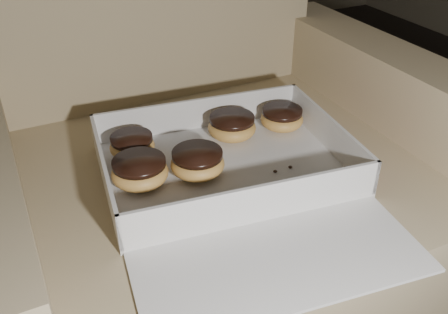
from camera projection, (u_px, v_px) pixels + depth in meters
armchair at (206, 196)px, 1.00m from camera, size 0.88×0.74×0.92m
bakery_box at (234, 177)px, 0.82m from camera, size 0.45×0.52×0.07m
donut_a at (232, 126)px, 0.92m from camera, size 0.09×0.09×0.04m
donut_b at (132, 145)px, 0.87m from camera, size 0.08×0.08×0.04m
donut_c at (197, 162)px, 0.82m from camera, size 0.09×0.09×0.04m
donut_d at (140, 171)px, 0.80m from camera, size 0.09×0.09×0.05m
donut_e at (282, 118)px, 0.95m from camera, size 0.08×0.08×0.04m
crumb_a at (290, 167)px, 0.85m from camera, size 0.01×0.01×0.00m
crumb_b at (275, 171)px, 0.84m from camera, size 0.01×0.01×0.00m
crumb_c at (269, 196)px, 0.78m from camera, size 0.01×0.01×0.00m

